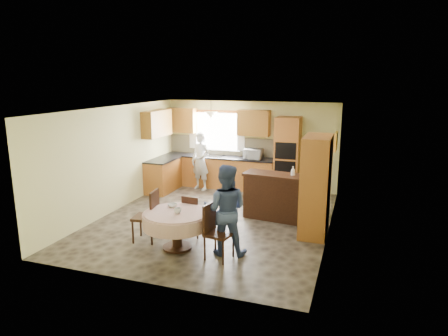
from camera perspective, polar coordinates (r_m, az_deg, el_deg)
floor at (r=9.09m, az=-1.46°, el=-7.45°), size 5.00×6.00×0.01m
ceiling at (r=8.55m, az=-1.56°, el=8.47°), size 5.00×6.00×0.01m
wall_back at (r=11.54m, az=3.71°, el=3.31°), size 5.00×0.02×2.50m
wall_front at (r=6.11m, az=-11.42°, el=-5.49°), size 5.00×0.02×2.50m
wall_left at (r=9.88m, az=-15.23°, el=1.27°), size 0.02×6.00×2.50m
wall_right at (r=8.22m, az=15.05°, el=-0.97°), size 0.02×6.00×2.50m
window at (r=11.77m, az=-1.01°, el=5.24°), size 1.40×0.03×1.10m
curtain_left at (r=12.00m, az=-4.48°, el=5.58°), size 0.22×0.02×1.15m
curtain_right at (r=11.49m, az=2.44°, el=5.29°), size 0.22×0.02×1.15m
base_cab_back at (r=11.67m, az=-0.76°, el=-0.62°), size 3.30×0.60×0.88m
counter_back at (r=11.58m, az=-0.77°, el=1.60°), size 3.30×0.64×0.04m
base_cab_left at (r=11.40m, az=-8.70°, el=-1.09°), size 0.60×1.20×0.88m
counter_left at (r=11.30m, az=-8.78°, el=1.18°), size 0.64×1.20×0.04m
backsplash at (r=11.80m, az=-0.30°, el=3.19°), size 3.30×0.02×0.55m
wall_cab_left at (r=12.00m, az=-6.00°, el=6.80°), size 0.85×0.33×0.72m
wall_cab_right at (r=11.26m, az=4.28°, el=6.45°), size 0.90×0.33×0.72m
wall_cab_side at (r=11.21m, az=-9.57°, el=6.28°), size 0.33×1.20×0.72m
oven_tower at (r=11.03m, az=9.04°, el=1.73°), size 0.66×0.62×2.12m
oven_upper at (r=10.69m, az=8.78°, el=2.43°), size 0.56×0.01×0.45m
oven_lower at (r=10.79m, az=8.69°, el=-0.18°), size 0.56×0.01×0.45m
pendant at (r=11.27m, az=-1.86°, el=7.56°), size 0.36×0.36×0.18m
sideboard at (r=9.12m, az=7.20°, el=-4.22°), size 1.43×0.73×0.98m
space_heater at (r=9.56m, az=13.42°, el=-4.86°), size 0.49×0.38×0.60m
cupboard at (r=8.26m, az=12.99°, el=-2.49°), size 0.53×1.06×2.03m
dining_table at (r=7.52m, az=-6.78°, el=-7.41°), size 1.26×1.26×0.71m
chair_left at (r=7.94m, az=-10.63°, el=-6.37°), size 0.50×0.50×1.03m
chair_back at (r=8.09m, az=-4.56°, el=-6.53°), size 0.39×0.39×0.86m
chair_right at (r=7.10m, az=-1.29°, el=-8.62°), size 0.50×0.50×1.00m
framed_picture at (r=9.59m, az=15.66°, el=3.67°), size 0.06×0.52×0.43m
microwave at (r=11.19m, az=4.22°, el=2.01°), size 0.54×0.40×0.28m
person_sink at (r=11.37m, az=-3.38°, el=0.98°), size 0.70×0.56×1.65m
person_dining at (r=7.18m, az=0.18°, el=-5.99°), size 0.90×0.75×1.66m
bowl_sideboard at (r=9.05m, az=5.37°, el=-0.92°), size 0.22×0.22×0.05m
bottle_sideboard at (r=8.89m, az=9.82°, el=-0.59°), size 0.14×0.14×0.26m
cup_table at (r=7.37m, az=-6.64°, el=-6.10°), size 0.17×0.17×0.10m
bowl_table at (r=7.76m, az=-7.39°, el=-5.32°), size 0.19×0.19×0.06m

